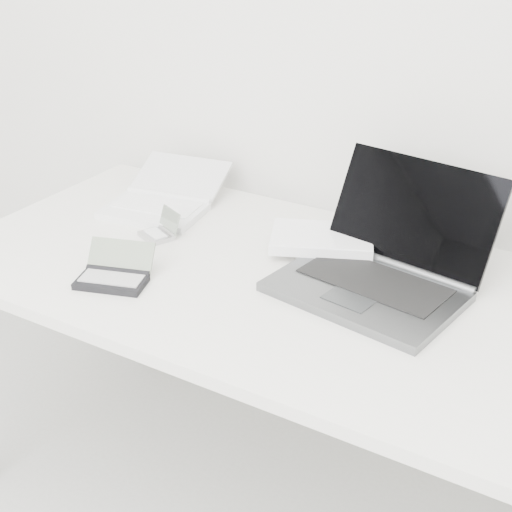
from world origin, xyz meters
The scene contains 5 objects.
desk centered at (0.00, 1.55, 0.68)m, with size 1.60×0.80×0.73m.
laptop_large centered at (0.18, 1.65, 0.77)m, with size 0.56×0.45×0.25m.
netbook_open_white centered at (-0.47, 1.73, 0.75)m, with size 0.31×0.37×0.09m.
pda_silver centered at (-0.36, 1.58, 0.74)m, with size 0.11×0.11×0.07m.
palmtop_charcoal centered at (-0.30, 1.34, 0.75)m, with size 0.19×0.17×0.07m.
Camera 1 is at (0.70, 0.28, 1.53)m, focal length 50.00 mm.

